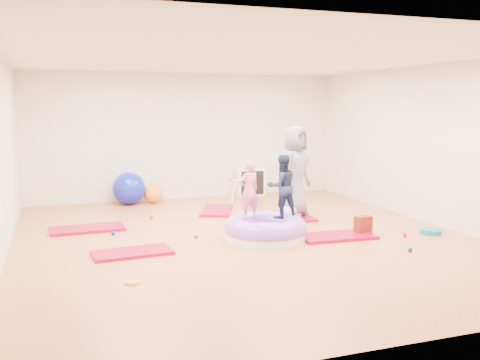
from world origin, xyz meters
name	(u,v)px	position (x,y,z in m)	size (l,w,h in m)	color
room	(246,150)	(0.00, 0.00, 1.40)	(7.01, 8.01, 2.81)	#B8653B
gym_mat_front_left	(132,252)	(-1.82, -0.29, 0.02)	(1.11, 0.55, 0.05)	#AA002E
gym_mat_mid_left	(87,229)	(-2.34, 1.43, 0.03)	(1.21, 0.61, 0.05)	#AA002E
gym_mat_center_back	(217,211)	(0.18, 2.23, 0.02)	(1.11, 0.56, 0.05)	#AA002E
gym_mat_right	(337,236)	(1.38, -0.41, 0.02)	(1.20, 0.60, 0.05)	#AA002E
gym_mat_rear_right	(294,216)	(1.42, 1.27, 0.02)	(1.06, 0.53, 0.04)	#AA002E
inflatable_cushion	(266,230)	(0.26, -0.16, 0.16)	(1.29, 1.29, 0.41)	white
child_pink	(249,187)	(0.03, -0.03, 0.83)	(0.34, 0.22, 0.92)	#E05C86
child_navy	(282,183)	(0.56, -0.11, 0.88)	(0.49, 0.38, 1.01)	#172237
adult_caregiver	(295,171)	(1.40, 1.24, 0.88)	(0.82, 0.53, 1.68)	slate
infant	(289,211)	(1.22, 1.07, 0.16)	(0.39, 0.39, 0.23)	silver
ball_pit_balls	(265,226)	(0.56, 0.59, 0.03)	(4.47, 3.54, 0.07)	#208513
exercise_ball_blue	(129,188)	(-1.35, 3.58, 0.35)	(0.69, 0.69, 0.69)	#111AAE
exercise_ball_orange	(153,193)	(-0.83, 3.60, 0.21)	(0.42, 0.42, 0.42)	orange
infant_play_gym	(240,186)	(1.03, 3.26, 0.32)	(0.62, 0.59, 0.48)	white
cube_shelf	(250,182)	(1.47, 3.79, 0.32)	(0.64, 0.31, 0.64)	white
balance_disc	(430,232)	(2.97, -0.68, 0.04)	(0.34, 0.34, 0.08)	#0B6A86
backpack	(363,225)	(1.89, -0.36, 0.15)	(0.27, 0.16, 0.31)	#B63917
yellow_toy	(133,282)	(-1.99, -1.55, 0.01)	(0.19, 0.19, 0.03)	gold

